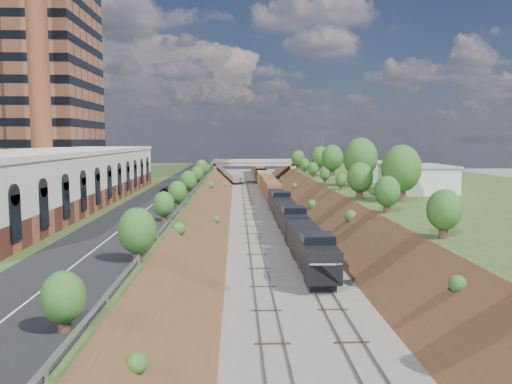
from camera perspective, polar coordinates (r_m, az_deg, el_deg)
name	(u,v)px	position (r m, az deg, el deg)	size (l,w,h in m)	color
platform_left	(72,203)	(90.48, -20.33, -1.20)	(44.00, 180.00, 5.00)	#364E20
platform_right	(453,201)	(93.98, 21.56, -0.99)	(44.00, 180.00, 5.00)	#364E20
embankment_left	(201,217)	(86.56, -6.27, -2.84)	(7.07, 180.00, 7.07)	brown
embankment_right	(328,216)	(87.80, 8.22, -2.74)	(7.07, 180.00, 7.07)	brown
rail_left_track	(250,216)	(86.36, -0.70, -2.77)	(1.58, 180.00, 0.18)	gray
rail_right_track	(280,216)	(86.66, 2.75, -2.74)	(1.58, 180.00, 0.18)	gray
road	(175,188)	(86.37, -9.29, 0.47)	(8.00, 180.00, 0.10)	black
guardrail	(199,185)	(85.72, -6.59, 0.80)	(0.10, 171.00, 0.70)	#99999E
commercial_building	(52,178)	(67.58, -22.24, 1.53)	(14.30, 62.30, 7.00)	brown
highrise_tower	(27,34)	(106.71, -24.72, 16.06)	(22.00, 22.00, 53.90)	brown
smokestack	(38,65)	(87.86, -23.61, 13.19)	(3.20, 3.20, 40.00)	brown
overpass	(253,168)	(147.64, -0.34, 2.76)	(24.50, 8.30, 7.40)	gray
white_building_near	(417,180)	(82.61, 17.87, 1.37)	(9.00, 12.00, 4.00)	silver
white_building_far	(375,172)	(103.37, 13.43, 2.26)	(8.00, 10.00, 3.60)	silver
tree_right_large	(401,169)	(69.00, 16.27, 2.55)	(5.25, 5.25, 7.61)	#473323
tree_left_crest	(161,208)	(46.27, -10.82, -1.83)	(2.45, 2.45, 3.55)	#473323
freight_train	(266,181)	(128.53, 1.11, 1.24)	(2.98, 167.96, 4.55)	black
suv	(171,193)	(70.64, -9.73, -0.08)	(2.59, 5.61, 1.56)	black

